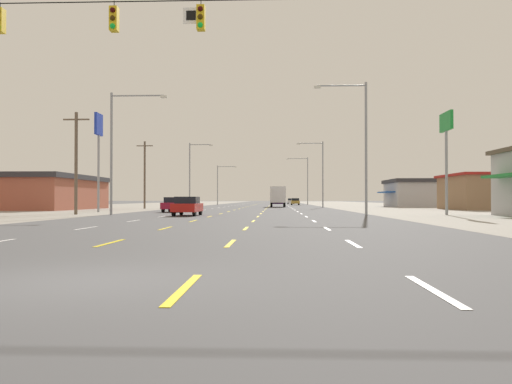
% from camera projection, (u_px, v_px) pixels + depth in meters
% --- Properties ---
extents(ground_plane, '(572.00, 572.00, 0.00)m').
position_uv_depth(ground_plane, '(255.00, 208.00, 73.87)').
color(ground_plane, '#4C4C4F').
extents(lot_apron_left, '(28.00, 440.00, 0.01)m').
position_uv_depth(lot_apron_left, '(84.00, 208.00, 74.83)').
color(lot_apron_left, gray).
rests_on(lot_apron_left, ground).
extents(lot_apron_right, '(28.00, 440.00, 0.01)m').
position_uv_depth(lot_apron_right, '(430.00, 208.00, 72.91)').
color(lot_apron_right, gray).
rests_on(lot_apron_right, ground).
extents(lane_markings, '(10.64, 227.60, 0.01)m').
position_uv_depth(lane_markings, '(262.00, 205.00, 112.34)').
color(lane_markings, white).
rests_on(lane_markings, ground).
extents(signal_span_wire, '(25.14, 0.53, 9.84)m').
position_uv_depth(signal_span_wire, '(178.00, 84.00, 19.36)').
color(signal_span_wire, brown).
rests_on(signal_span_wire, ground).
extents(sedan_inner_left_nearest, '(1.80, 4.50, 1.46)m').
position_uv_depth(sedan_inner_left_nearest, '(188.00, 206.00, 39.70)').
color(sedan_inner_left_nearest, red).
rests_on(sedan_inner_left_nearest, ground).
extents(sedan_far_left_near, '(1.80, 4.50, 1.46)m').
position_uv_depth(sedan_far_left_near, '(174.00, 204.00, 50.71)').
color(sedan_far_left_near, maroon).
rests_on(sedan_far_left_near, ground).
extents(box_truck_inner_right_mid, '(2.40, 7.20, 3.23)m').
position_uv_depth(box_truck_inner_right_mid, '(278.00, 196.00, 82.50)').
color(box_truck_inner_right_mid, '#4C196B').
rests_on(box_truck_inner_right_mid, ground).
extents(sedan_far_right_midfar, '(1.80, 4.50, 1.46)m').
position_uv_depth(sedan_far_right_midfar, '(295.00, 201.00, 112.45)').
color(sedan_far_right_midfar, '#B28C33').
rests_on(sedan_far_right_midfar, ground).
extents(sedan_far_right_far, '(1.80, 4.50, 1.46)m').
position_uv_depth(sedan_far_right_far, '(291.00, 201.00, 135.93)').
color(sedan_far_right_far, white).
rests_on(sedan_far_right_far, ground).
extents(storefront_left_row_1, '(13.55, 18.42, 4.23)m').
position_uv_depth(storefront_left_row_1, '(34.00, 192.00, 64.17)').
color(storefront_left_row_1, '#A35642').
rests_on(storefront_left_row_1, ground).
extents(storefront_right_row_1, '(11.78, 11.29, 4.33)m').
position_uv_depth(storefront_right_row_1, '(497.00, 192.00, 62.99)').
color(storefront_right_row_1, '#8C6B4C').
rests_on(storefront_right_row_1, ground).
extents(storefront_right_row_2, '(10.84, 11.35, 4.50)m').
position_uv_depth(storefront_right_row_2, '(418.00, 193.00, 85.12)').
color(storefront_right_row_2, '#B2B2B7').
rests_on(storefront_right_row_2, ground).
extents(pole_sign_left_row_1, '(0.24, 1.83, 9.67)m').
position_uv_depth(pole_sign_left_row_1, '(99.00, 138.00, 50.62)').
color(pole_sign_left_row_1, gray).
rests_on(pole_sign_left_row_1, ground).
extents(pole_sign_right_row_1, '(0.24, 2.71, 8.27)m').
position_uv_depth(pole_sign_right_row_1, '(446.00, 134.00, 41.55)').
color(pole_sign_right_row_1, gray).
rests_on(pole_sign_right_row_1, ground).
extents(streetlight_left_row_0, '(4.60, 0.26, 9.83)m').
position_uv_depth(streetlight_left_row_0, '(117.00, 143.00, 41.44)').
color(streetlight_left_row_0, gray).
rests_on(streetlight_left_row_0, ground).
extents(streetlight_right_row_0, '(4.18, 0.26, 10.50)m').
position_uv_depth(streetlight_right_row_0, '(361.00, 139.00, 40.69)').
color(streetlight_right_row_0, gray).
rests_on(streetlight_right_row_0, ground).
extents(streetlight_left_row_1, '(3.64, 0.26, 9.87)m').
position_uv_depth(streetlight_left_row_1, '(192.00, 171.00, 79.04)').
color(streetlight_left_row_1, gray).
rests_on(streetlight_left_row_1, ground).
extents(streetlight_right_row_1, '(4.06, 0.26, 10.01)m').
position_uv_depth(streetlight_right_row_1, '(320.00, 169.00, 78.28)').
color(streetlight_right_row_1, gray).
rests_on(streetlight_right_row_1, ground).
extents(streetlight_left_row_2, '(4.41, 0.26, 8.86)m').
position_uv_depth(streetlight_left_row_2, '(220.00, 182.00, 116.62)').
color(streetlight_left_row_2, gray).
rests_on(streetlight_left_row_2, ground).
extents(streetlight_right_row_2, '(4.89, 0.26, 10.63)m').
position_uv_depth(streetlight_right_row_2, '(305.00, 177.00, 115.88)').
color(streetlight_right_row_2, gray).
rests_on(streetlight_right_row_2, ground).
extents(utility_pole_left_row_0, '(2.20, 0.26, 8.48)m').
position_uv_depth(utility_pole_left_row_0, '(76.00, 161.00, 42.79)').
color(utility_pole_left_row_0, brown).
rests_on(utility_pole_left_row_0, ground).
extents(utility_pole_left_row_1, '(2.20, 0.26, 9.02)m').
position_uv_depth(utility_pole_left_row_1, '(145.00, 174.00, 69.21)').
color(utility_pole_left_row_1, brown).
rests_on(utility_pole_left_row_1, ground).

